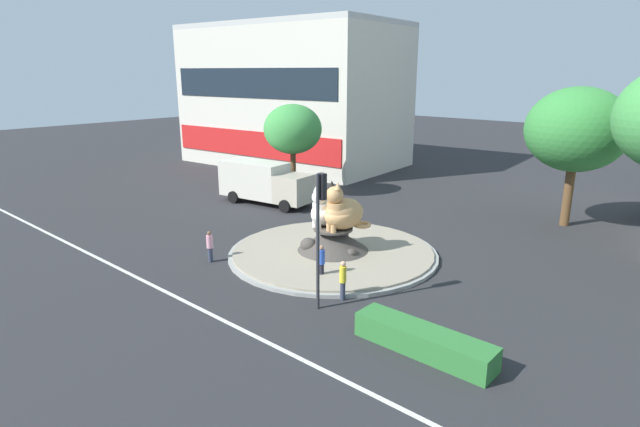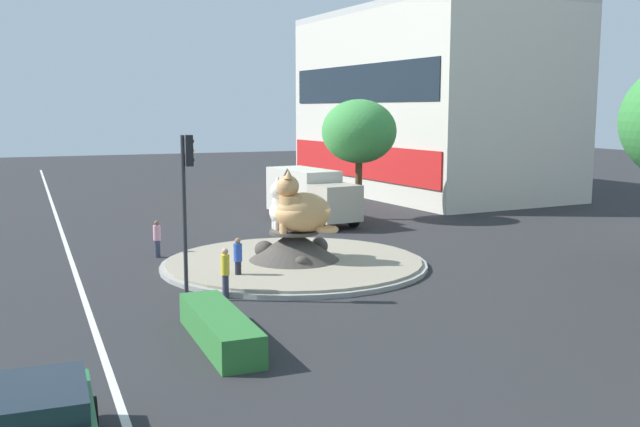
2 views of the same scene
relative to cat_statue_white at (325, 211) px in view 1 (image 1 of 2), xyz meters
name	(u,v)px [view 1 (image 1 of 2)]	position (x,y,z in m)	size (l,w,h in m)	color
ground_plane	(333,255)	(0.59, 0.00, -2.34)	(160.00, 160.00, 0.00)	#28282B
lane_centreline	(199,308)	(0.59, -8.61, -2.33)	(112.00, 0.20, 0.01)	silver
roundabout_island	(333,247)	(0.58, 0.01, -1.92)	(11.13, 11.13, 1.52)	gray
cat_statue_white	(325,211)	(0.00, 0.00, 0.00)	(1.52, 2.28, 2.23)	silver
cat_statue_calico	(342,212)	(1.16, 0.06, 0.15)	(2.17, 2.71, 2.63)	tan
traffic_light_mast	(320,217)	(4.27, -5.22, 1.59)	(0.35, 0.46, 5.68)	#2D2D33
shophouse_block	(293,96)	(-20.94, 19.15, 4.70)	(22.68, 14.49, 14.07)	beige
clipped_hedge_strip	(423,341)	(9.31, -5.46, -1.89)	(5.12, 1.20, 0.90)	#2D7033
second_tree_near_tower	(577,130)	(8.16, 13.99, 3.71)	(6.05, 6.05, 8.65)	brown
third_tree_left	(293,129)	(-10.30, 8.14, 2.88)	(4.43, 4.43, 7.13)	brown
pedestrian_yellow_shirt	(343,279)	(4.51, -4.00, -1.38)	(0.30, 0.30, 1.77)	#33384C
pedestrian_pink_shirt	(210,246)	(-3.45, -4.99, -1.46)	(0.33, 0.33, 1.66)	#33384C
pedestrian_blue_shirt	(321,261)	(2.35, -2.93, -1.43)	(0.33, 0.33, 1.70)	black
delivery_box_truck	(264,182)	(-10.33, 5.06, -0.69)	(7.54, 3.40, 3.05)	#B7AD99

